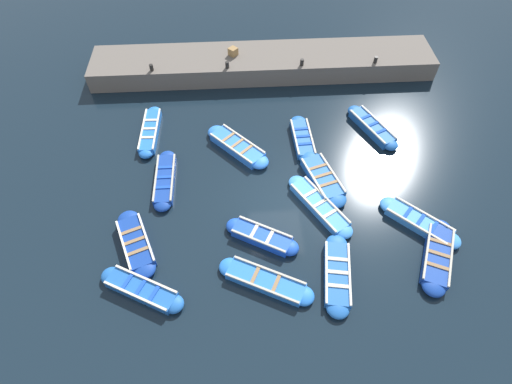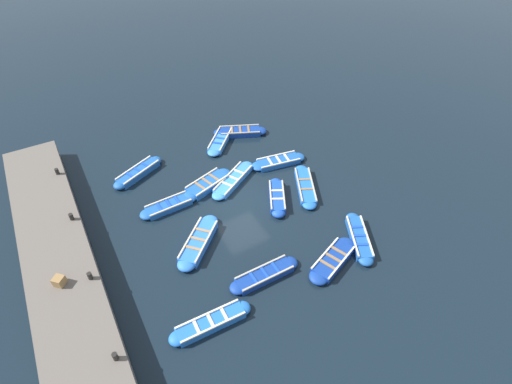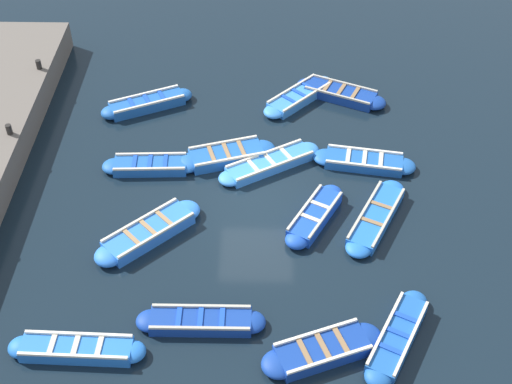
% 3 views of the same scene
% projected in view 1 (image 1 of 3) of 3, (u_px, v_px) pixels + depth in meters
% --- Properties ---
extents(ground_plane, '(120.00, 120.00, 0.00)m').
position_uv_depth(ground_plane, '(278.00, 202.00, 17.27)').
color(ground_plane, black).
extents(boat_centre, '(2.38, 3.74, 0.38)m').
position_uv_depth(boat_centre, '(266.00, 281.00, 14.82)').
color(boat_centre, blue).
rests_on(boat_centre, ground).
extents(boat_outer_left, '(3.68, 2.63, 0.38)m').
position_uv_depth(boat_outer_left, '(319.00, 205.00, 16.94)').
color(boat_outer_left, '#3884E0').
rests_on(boat_outer_left, ground).
extents(boat_alongside, '(2.23, 3.42, 0.43)m').
position_uv_depth(boat_alongside, '(142.00, 290.00, 14.59)').
color(boat_alongside, '#1E59AD').
rests_on(boat_alongside, ground).
extents(boat_tucked, '(3.61, 2.29, 0.42)m').
position_uv_depth(boat_tucked, '(437.00, 256.00, 15.44)').
color(boat_tucked, navy).
rests_on(boat_tucked, ground).
extents(boat_drifting, '(3.29, 0.97, 0.39)m').
position_uv_depth(boat_drifting, '(303.00, 139.00, 19.40)').
color(boat_drifting, '#1E59AD').
rests_on(boat_drifting, ground).
extents(boat_end_of_row, '(3.64, 0.85, 0.42)m').
position_uv_depth(boat_end_of_row, '(150.00, 131.00, 19.69)').
color(boat_end_of_row, blue).
rests_on(boat_end_of_row, ground).
extents(boat_far_corner, '(3.01, 3.12, 0.39)m').
position_uv_depth(boat_far_corner, '(419.00, 222.00, 16.42)').
color(boat_far_corner, '#3884E0').
rests_on(boat_far_corner, ground).
extents(boat_bow_out, '(3.45, 2.07, 0.43)m').
position_uv_depth(boat_bow_out, '(136.00, 243.00, 15.79)').
color(boat_bow_out, navy).
rests_on(boat_bow_out, ground).
extents(boat_inner_gap, '(3.51, 0.82, 0.39)m').
position_uv_depth(boat_inner_gap, '(165.00, 180.00, 17.81)').
color(boat_inner_gap, navy).
rests_on(boat_inner_gap, ground).
extents(boat_outer_right, '(3.33, 3.21, 0.46)m').
position_uv_depth(boat_outer_right, '(237.00, 146.00, 19.03)').
color(boat_outer_right, blue).
rests_on(boat_outer_right, ground).
extents(boat_near_quay, '(2.14, 3.11, 0.45)m').
position_uv_depth(boat_near_quay, '(262.00, 237.00, 15.96)').
color(boat_near_quay, '#1947B7').
rests_on(boat_near_quay, ground).
extents(boat_stern_in, '(3.50, 2.16, 0.45)m').
position_uv_depth(boat_stern_in, '(372.00, 127.00, 19.86)').
color(boat_stern_in, '#1E59AD').
rests_on(boat_stern_in, ground).
extents(boat_mid_row, '(3.58, 1.94, 0.44)m').
position_uv_depth(boat_mid_row, '(322.00, 178.00, 17.84)').
color(boat_mid_row, '#1E59AD').
rests_on(boat_mid_row, ground).
extents(boat_broadside, '(3.57, 1.41, 0.38)m').
position_uv_depth(boat_broadside, '(337.00, 274.00, 14.99)').
color(boat_broadside, '#1E59AD').
rests_on(boat_broadside, ground).
extents(quay_wall, '(2.90, 19.06, 1.09)m').
position_uv_depth(quay_wall, '(263.00, 63.00, 22.57)').
color(quay_wall, '#605951').
rests_on(quay_wall, ground).
extents(bollard_north, '(0.20, 0.20, 0.35)m').
position_uv_depth(bollard_north, '(151.00, 68.00, 21.12)').
color(bollard_north, black).
rests_on(bollard_north, quay_wall).
extents(bollard_mid_north, '(0.20, 0.20, 0.35)m').
position_uv_depth(bollard_mid_north, '(227.00, 65.00, 21.26)').
color(bollard_mid_north, black).
rests_on(bollard_mid_north, quay_wall).
extents(bollard_mid_south, '(0.20, 0.20, 0.35)m').
position_uv_depth(bollard_mid_south, '(302.00, 62.00, 21.41)').
color(bollard_mid_south, black).
rests_on(bollard_mid_south, quay_wall).
extents(bollard_south, '(0.20, 0.20, 0.35)m').
position_uv_depth(bollard_south, '(376.00, 60.00, 21.55)').
color(bollard_south, black).
rests_on(bollard_south, quay_wall).
extents(wooden_crate, '(0.59, 0.59, 0.42)m').
position_uv_depth(wooden_crate, '(233.00, 52.00, 21.96)').
color(wooden_crate, olive).
rests_on(wooden_crate, quay_wall).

